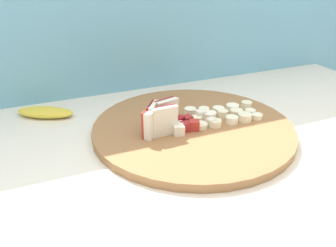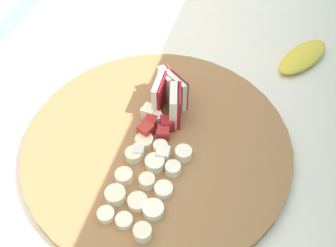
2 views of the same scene
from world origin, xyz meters
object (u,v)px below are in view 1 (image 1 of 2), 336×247
(banana_peel, at_px, (45,112))
(apple_dice_pile, at_px, (188,123))
(cutting_board, at_px, (193,128))
(apple_wedge_fan, at_px, (159,118))
(banana_slice_rows, at_px, (224,114))

(banana_peel, bearing_deg, apple_dice_pile, -38.89)
(cutting_board, distance_m, banana_peel, 0.34)
(cutting_board, bearing_deg, apple_dice_pile, -152.77)
(cutting_board, distance_m, apple_wedge_fan, 0.08)
(banana_peel, bearing_deg, apple_wedge_fan, -45.44)
(apple_dice_pile, bearing_deg, cutting_board, 27.23)
(apple_dice_pile, bearing_deg, apple_wedge_fan, 173.90)
(banana_peel, bearing_deg, cutting_board, -36.24)
(cutting_board, height_order, apple_wedge_fan, apple_wedge_fan)
(apple_wedge_fan, xyz_separation_m, banana_slice_rows, (0.15, 0.01, -0.02))
(apple_wedge_fan, distance_m, banana_slice_rows, 0.15)
(apple_wedge_fan, distance_m, apple_dice_pile, 0.06)
(apple_wedge_fan, height_order, apple_dice_pile, apple_wedge_fan)
(apple_wedge_fan, relative_size, banana_peel, 0.68)
(cutting_board, height_order, banana_slice_rows, banana_slice_rows)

